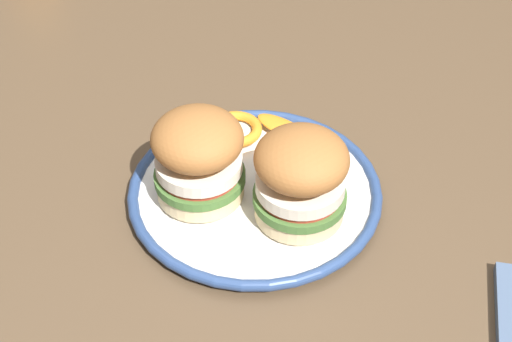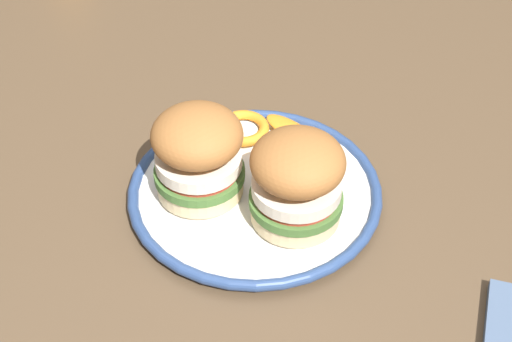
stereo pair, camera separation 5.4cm
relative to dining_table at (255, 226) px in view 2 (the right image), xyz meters
name	(u,v)px [view 2 (the right image)]	position (x,y,z in m)	size (l,w,h in m)	color
dining_table	(255,226)	(0.00, 0.00, 0.00)	(1.40, 0.93, 0.72)	brown
dinner_plate	(256,192)	(-0.04, 0.00, 0.10)	(0.27, 0.27, 0.02)	white
sandwich_half_left	(297,180)	(-0.09, -0.04, 0.16)	(0.12, 0.12, 0.10)	beige
sandwich_half_right	(198,153)	(-0.05, 0.06, 0.16)	(0.11, 0.11, 0.10)	beige
orange_peel_curled	(243,128)	(0.05, 0.01, 0.11)	(0.08, 0.08, 0.01)	orange
orange_peel_strip_long	(292,130)	(0.05, -0.04, 0.11)	(0.07, 0.07, 0.01)	orange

